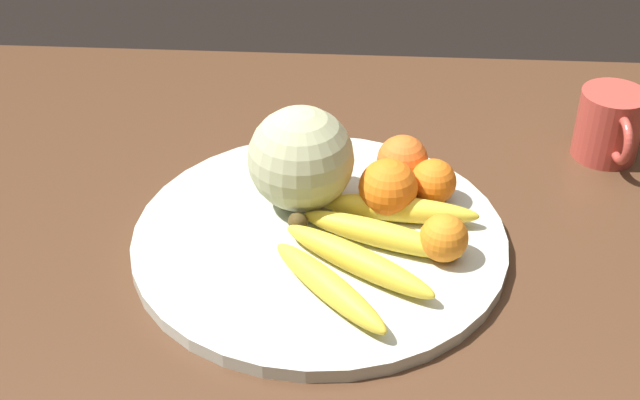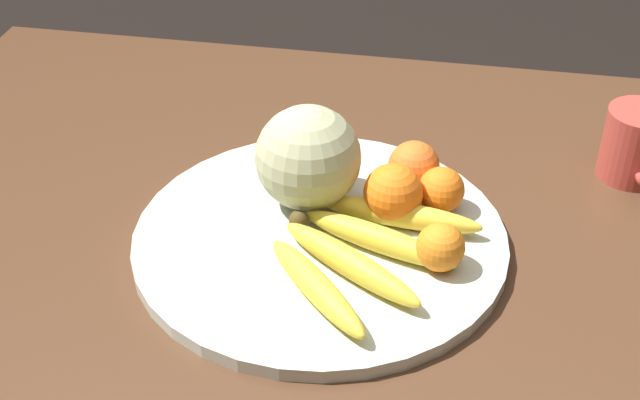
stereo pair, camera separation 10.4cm
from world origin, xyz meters
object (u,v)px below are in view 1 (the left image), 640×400
object	(u,v)px
orange_front_left	(403,160)
orange_mid_center	(389,188)
banana_bunch	(367,246)
orange_front_right	(444,238)
orange_back_left	(434,182)
ceramic_mug	(610,125)
kitchen_table	(361,329)
fruit_bowl	(320,239)
melon	(301,159)

from	to	relation	value
orange_front_left	orange_mid_center	distance (m)	0.07
banana_bunch	orange_front_right	bearing A→B (deg)	30.49
orange_back_left	ceramic_mug	distance (m)	0.29
kitchen_table	fruit_bowl	xyz separation A→B (m)	(-0.05, 0.05, 0.10)
orange_front_right	orange_mid_center	distance (m)	0.11
orange_front_left	orange_front_right	bearing A→B (deg)	-73.39
kitchen_table	fruit_bowl	distance (m)	0.12
fruit_bowl	melon	xyz separation A→B (m)	(-0.03, 0.06, 0.07)
fruit_bowl	orange_mid_center	distance (m)	0.10
melon	orange_mid_center	bearing A→B (deg)	-7.14
kitchen_table	fruit_bowl	world-z (taller)	fruit_bowl
orange_back_left	ceramic_mug	xyz separation A→B (m)	(0.25, 0.15, 0.00)
kitchen_table	orange_back_left	size ratio (longest dim) A/B	24.58
orange_back_left	melon	bearing A→B (deg)	-175.04
kitchen_table	orange_front_left	xyz separation A→B (m)	(0.05, 0.17, 0.14)
banana_bunch	orange_back_left	bearing A→B (deg)	82.54
banana_bunch	orange_front_right	xyz separation A→B (m)	(0.09, 0.01, 0.01)
fruit_bowl	orange_front_right	xyz separation A→B (m)	(0.15, -0.04, 0.04)
kitchen_table	fruit_bowl	size ratio (longest dim) A/B	3.16
orange_front_right	orange_back_left	xyz separation A→B (m)	(-0.01, 0.11, 0.00)
banana_bunch	orange_back_left	xyz separation A→B (m)	(0.08, 0.12, 0.01)
kitchen_table	orange_front_right	distance (m)	0.16
orange_front_left	ceramic_mug	world-z (taller)	ceramic_mug
melon	orange_mid_center	world-z (taller)	melon
orange_front_right	ceramic_mug	world-z (taller)	ceramic_mug
orange_front_right	banana_bunch	bearing A→B (deg)	-176.33
kitchen_table	melon	world-z (taller)	melon
melon	kitchen_table	bearing A→B (deg)	-55.42
orange_front_right	melon	bearing A→B (deg)	150.13
fruit_bowl	orange_back_left	distance (m)	0.16
melon	banana_bunch	bearing A→B (deg)	-51.36
fruit_bowl	ceramic_mug	xyz separation A→B (m)	(0.38, 0.23, 0.04)
ceramic_mug	orange_front_left	bearing A→B (deg)	-159.03
kitchen_table	ceramic_mug	world-z (taller)	ceramic_mug
orange_front_left	kitchen_table	bearing A→B (deg)	-105.11
fruit_bowl	orange_front_right	distance (m)	0.15
orange_front_left	orange_mid_center	size ratio (longest dim) A/B	0.91
fruit_bowl	banana_bunch	distance (m)	0.07
orange_front_left	orange_front_right	distance (m)	0.16
orange_front_right	orange_back_left	world-z (taller)	orange_back_left
melon	banana_bunch	world-z (taller)	melon
orange_front_right	orange_back_left	bearing A→B (deg)	93.84
banana_bunch	orange_front_right	world-z (taller)	orange_front_right
melon	orange_mid_center	distance (m)	0.11
melon	ceramic_mug	world-z (taller)	melon
kitchen_table	fruit_bowl	bearing A→B (deg)	135.16
banana_bunch	orange_mid_center	xyz separation A→B (m)	(0.02, 0.09, 0.02)
banana_bunch	ceramic_mug	world-z (taller)	ceramic_mug
fruit_bowl	banana_bunch	world-z (taller)	banana_bunch
banana_bunch	orange_front_right	distance (m)	0.09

